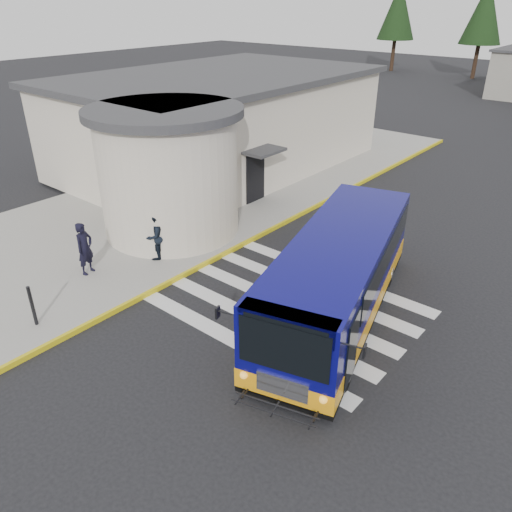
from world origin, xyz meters
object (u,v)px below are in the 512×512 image
Objects in this scene: bollard at (32,306)px; pedestrian_a at (85,248)px; transit_bus at (337,281)px; pedestrian_b at (155,236)px.

pedestrian_a is at bearing 118.31° from bollard.
transit_bus is 6.82m from pedestrian_b.
pedestrian_a is 1.46× the size of bollard.
pedestrian_b is at bearing -37.95° from pedestrian_a.
bollard is (0.48, -4.87, -0.24)m from pedestrian_b.
pedestrian_a is 2.38m from pedestrian_b.
bollard is (1.45, -2.69, -0.28)m from pedestrian_a.
pedestrian_a is 3.07m from bollard.
pedestrian_a reaches higher than pedestrian_b.
transit_bus is 8.36m from pedestrian_a.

